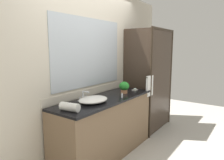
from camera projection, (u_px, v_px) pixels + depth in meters
The scene contains 12 objects.
ground_plane at pixel (106, 155), 3.18m from camera, with size 8.00×8.00×0.00m, color #B7B2A8.
wall_back_with_mirror at pixel (88, 69), 3.18m from camera, with size 4.40×0.06×2.60m.
vanity_cabinet at pixel (106, 127), 3.11m from camera, with size 1.80×0.58×0.90m.
shower_enclosure at pixel (154, 80), 3.94m from camera, with size 1.20×0.59×2.00m.
sink_basin at pixel (93, 100), 2.78m from camera, with size 0.45×0.34×0.08m, color white.
faucet at pixel (83, 97), 2.88m from camera, with size 0.17×0.14×0.14m.
potted_plant at pixel (124, 87), 3.35m from camera, with size 0.16×0.16×0.19m.
soap_dish at pixel (135, 89), 3.61m from camera, with size 0.10×0.07×0.04m.
amenity_bottle_lotion at pixel (122, 96), 3.04m from camera, with size 0.02×0.02×0.08m.
amenity_bottle_shampoo at pixel (124, 87), 3.74m from camera, with size 0.03×0.03×0.07m.
amenity_bottle_conditioner at pixel (127, 86), 3.77m from camera, with size 0.03×0.03×0.09m.
rolled_towel_near_edge at pixel (70, 107), 2.40m from camera, with size 0.10×0.10×0.24m, color white.
Camera 1 is at (-2.36, -1.79, 1.63)m, focal length 32.97 mm.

